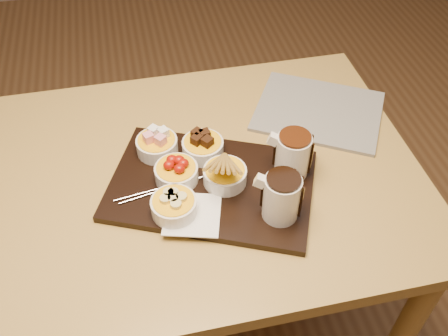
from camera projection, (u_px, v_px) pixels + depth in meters
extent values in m
plane|color=brown|center=(187.00, 323.00, 1.73)|extent=(5.00, 5.00, 0.00)
cube|color=#AB893F|center=(170.00, 181.00, 1.20)|extent=(1.20, 0.80, 0.04)
cylinder|color=#AB893F|center=(0.00, 209.00, 1.62)|extent=(0.06, 0.06, 0.71)
cylinder|color=#AB893F|center=(315.00, 159.00, 1.78)|extent=(0.06, 0.06, 0.71)
cube|color=black|center=(211.00, 185.00, 1.15)|extent=(0.54, 0.46, 0.02)
cube|color=white|center=(192.00, 214.00, 1.08)|extent=(0.15, 0.15, 0.00)
cylinder|color=silver|center=(157.00, 146.00, 1.20)|extent=(0.10, 0.10, 0.04)
cylinder|color=silver|center=(203.00, 148.00, 1.20)|extent=(0.10, 0.10, 0.04)
cylinder|color=silver|center=(177.00, 174.00, 1.14)|extent=(0.10, 0.10, 0.04)
cylinder|color=silver|center=(225.00, 176.00, 1.14)|extent=(0.10, 0.10, 0.04)
cylinder|color=silver|center=(174.00, 206.00, 1.07)|extent=(0.10, 0.10, 0.04)
cylinder|color=silver|center=(282.00, 198.00, 1.04)|extent=(0.10, 0.10, 0.11)
cylinder|color=silver|center=(293.00, 156.00, 1.13)|extent=(0.10, 0.10, 0.11)
cube|color=beige|center=(318.00, 111.00, 1.34)|extent=(0.41, 0.39, 0.01)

